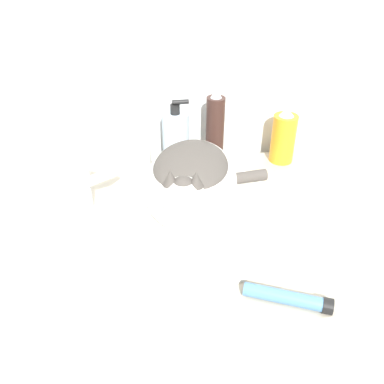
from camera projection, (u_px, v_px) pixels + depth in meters
The scene contains 10 objects.
wall_back at pixel (161, 37), 1.03m from camera, with size 8.00×0.05×2.40m.
vanity_counter at pixel (183, 341), 1.18m from camera, with size 0.94×0.59×0.87m.
sink_basin at pixel (191, 215), 0.92m from camera, with size 0.43×0.43×0.05m.
cat at pixel (191, 180), 0.85m from camera, with size 0.33×0.34×0.17m.
faucet at pixel (84, 185), 0.95m from camera, with size 0.11×0.07×0.12m.
spray_bottle_trigger at pixel (283, 137), 1.13m from camera, with size 0.07×0.07×0.16m.
soap_pump_bottle at pixel (176, 141), 1.09m from camera, with size 0.07×0.07×0.20m.
hairspray_can_black at pixel (215, 132), 1.09m from camera, with size 0.05×0.05×0.22m.
lotion_bottle_white at pixel (140, 139), 1.07m from camera, with size 0.05×0.05×0.19m.
cream_tube at pixel (289, 298), 0.73m from camera, with size 0.16×0.09×0.03m.
Camera 1 is at (-0.08, -0.42, 1.46)m, focal length 38.00 mm.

